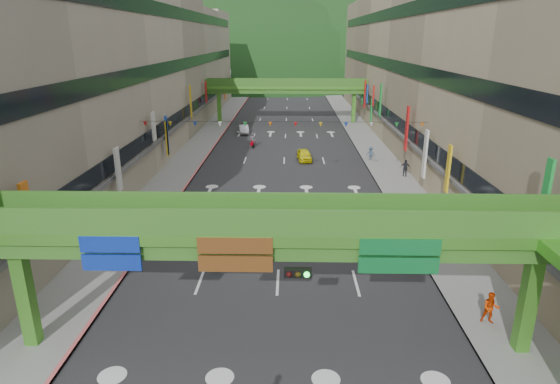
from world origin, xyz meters
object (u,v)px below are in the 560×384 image
scooter_rider_mid (351,217)px  overpass_near (296,250)px  car_yellow (304,155)px  pedestrian_red (490,311)px  car_silver (244,129)px

scooter_rider_mid → overpass_near: bearing=-106.2°
car_yellow → pedestrian_red: bearing=-80.7°
car_silver → car_yellow: car_yellow is taller
scooter_rider_mid → car_yellow: size_ratio=0.55×
overpass_near → car_yellow: (1.37, 34.70, -4.56)m
overpass_near → scooter_rider_mid: bearing=73.8°
scooter_rider_mid → pedestrian_red: scooter_rider_mid is taller
overpass_near → car_silver: (-7.06, 50.41, -4.59)m
car_silver → pedestrian_red: size_ratio=2.30×
car_yellow → overpass_near: bearing=-97.2°
scooter_rider_mid → pedestrian_red: (5.36, -11.63, -0.27)m
scooter_rider_mid → car_silver: 37.85m
car_silver → pedestrian_red: bearing=-80.1°
overpass_near → scooter_rider_mid: overpass_near is taller
car_silver → car_yellow: size_ratio=0.99×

